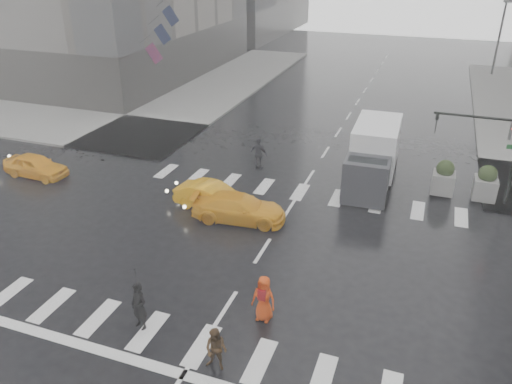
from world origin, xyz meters
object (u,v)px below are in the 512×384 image
at_px(pedestrian_brown, 216,349).
at_px(taxi_front, 36,166).
at_px(traffic_signal_pole, 496,143).
at_px(taxi_mid, 213,197).
at_px(pedestrian_orange, 264,298).
at_px(box_truck, 373,155).

height_order(pedestrian_brown, taxi_front, pedestrian_brown).
bearing_deg(traffic_signal_pole, taxi_mid, -157.20).
distance_m(pedestrian_orange, taxi_mid, 8.42).
distance_m(traffic_signal_pole, taxi_mid, 13.82).
bearing_deg(box_truck, taxi_mid, -142.64).
height_order(pedestrian_brown, taxi_mid, pedestrian_brown).
height_order(taxi_mid, box_truck, box_truck).
distance_m(traffic_signal_pole, pedestrian_brown, 16.99).
relative_size(traffic_signal_pole, box_truck, 0.74).
xyz_separation_m(traffic_signal_pole, pedestrian_orange, (-7.55, -12.06, -2.35)).
bearing_deg(traffic_signal_pole, pedestrian_orange, -122.05).
distance_m(taxi_front, taxi_mid, 10.96).
bearing_deg(box_truck, traffic_signal_pole, -3.93).
height_order(pedestrian_brown, box_truck, box_truck).
height_order(pedestrian_brown, pedestrian_orange, pedestrian_orange).
distance_m(taxi_mid, box_truck, 8.85).
relative_size(traffic_signal_pole, pedestrian_orange, 2.61).
xyz_separation_m(taxi_mid, box_truck, (6.84, 5.51, 1.08)).
distance_m(pedestrian_brown, pedestrian_orange, 2.71).
distance_m(taxi_front, box_truck, 18.62).
bearing_deg(pedestrian_brown, pedestrian_orange, 78.22).
relative_size(taxi_front, taxi_mid, 0.95).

